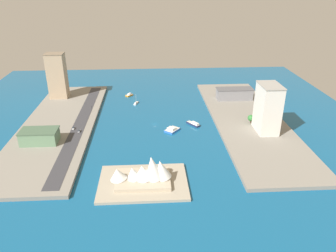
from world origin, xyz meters
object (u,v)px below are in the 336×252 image
at_px(terminal_long_green, 40,136).
at_px(opera_landmark, 145,173).
at_px(sailboat_small_white, 136,103).
at_px(patrol_launch_navy, 193,124).
at_px(water_taxi_orange, 129,95).
at_px(sedan_silver, 79,131).
at_px(catamaran_blue, 172,130).
at_px(van_white, 73,128).
at_px(warehouse_low_gray, 234,94).
at_px(traffic_light_waterfront, 92,108).
at_px(hotel_broad_white, 268,108).
at_px(apartment_midrise_tan, 57,76).

relative_size(terminal_long_green, opera_landmark, 0.72).
bearing_deg(sailboat_small_white, patrol_launch_navy, 132.62).
xyz_separation_m(water_taxi_orange, sedan_silver, (41.79, 108.46, 2.74)).
xyz_separation_m(catamaran_blue, opera_landmark, (25.61, 87.26, 7.85)).
height_order(catamaran_blue, sailboat_small_white, sailboat_small_white).
relative_size(patrol_launch_navy, van_white, 3.27).
relative_size(warehouse_low_gray, sedan_silver, 8.29).
distance_m(patrol_launch_navy, opera_landmark, 110.72).
xyz_separation_m(patrol_launch_navy, opera_landmark, (47.97, 99.48, 7.79)).
xyz_separation_m(warehouse_low_gray, traffic_light_waterfront, (163.43, 31.49, -2.26)).
relative_size(patrol_launch_navy, opera_landmark, 0.35).
distance_m(terminal_long_green, opera_landmark, 112.66).
xyz_separation_m(hotel_broad_white, traffic_light_waterfront, (171.16, -57.42, -18.34)).
height_order(terminal_long_green, van_white, terminal_long_green).
bearing_deg(sedan_silver, apartment_midrise_tan, -67.80).
xyz_separation_m(water_taxi_orange, patrol_launch_navy, (-68.75, 92.95, 0.23)).
bearing_deg(water_taxi_orange, sedan_silver, 68.93).
distance_m(warehouse_low_gray, van_white, 189.86).
bearing_deg(van_white, hotel_broad_white, 175.47).
height_order(catamaran_blue, terminal_long_green, terminal_long_green).
bearing_deg(van_white, terminal_long_green, 48.49).
bearing_deg(sedan_silver, warehouse_low_gray, -154.19).
xyz_separation_m(patrol_launch_navy, apartment_midrise_tan, (151.79, -85.56, 28.14)).
bearing_deg(sedan_silver, sailboat_small_white, -122.66).
bearing_deg(catamaran_blue, terminal_long_green, 10.98).
bearing_deg(warehouse_low_gray, apartment_midrise_tan, -5.40).
bearing_deg(patrol_launch_navy, sedan_silver, 7.99).
relative_size(apartment_midrise_tan, hotel_broad_white, 1.17).
relative_size(water_taxi_orange, terminal_long_green, 0.31).
relative_size(apartment_midrise_tan, van_white, 11.16).
relative_size(sailboat_small_white, terminal_long_green, 0.37).
distance_m(catamaran_blue, hotel_broad_white, 91.54).
height_order(water_taxi_orange, opera_landmark, opera_landmark).
bearing_deg(sailboat_small_white, traffic_light_waterfront, 32.89).
xyz_separation_m(apartment_midrise_tan, hotel_broad_white, (-217.00, 108.70, -3.89)).
relative_size(water_taxi_orange, van_white, 2.10).
distance_m(patrol_launch_navy, hotel_broad_white, 73.33).
bearing_deg(opera_landmark, catamaran_blue, -106.36).
xyz_separation_m(sedan_silver, traffic_light_waterfront, (-4.60, -49.79, 3.39)).
xyz_separation_m(catamaran_blue, terminal_long_green, (118.08, 22.90, 7.69)).
bearing_deg(terminal_long_green, water_taxi_orange, -119.24).
height_order(apartment_midrise_tan, opera_landmark, apartment_midrise_tan).
height_order(catamaran_blue, opera_landmark, opera_landmark).
relative_size(catamaran_blue, van_white, 3.61).
distance_m(water_taxi_orange, opera_landmark, 193.72).
xyz_separation_m(catamaran_blue, patrol_launch_navy, (-22.35, -12.22, 0.06)).
bearing_deg(terminal_long_green, apartment_midrise_tan, -84.63).
relative_size(van_white, traffic_light_waterfront, 0.73).
bearing_deg(van_white, traffic_light_waterfront, -104.50).
xyz_separation_m(hotel_broad_white, warehouse_low_gray, (7.73, -88.92, -16.09)).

